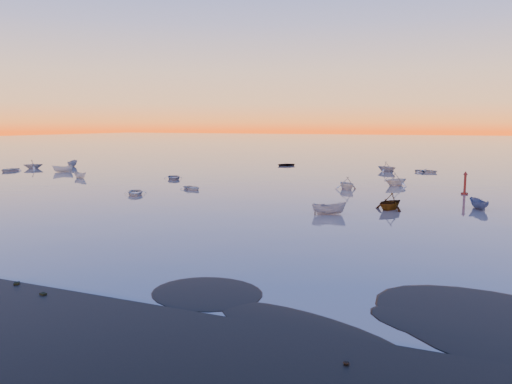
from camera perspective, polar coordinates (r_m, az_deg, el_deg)
The scene contains 7 objects.
ground at distance 126.10m, azimuth 12.52°, elevation 3.42°, with size 600.00×600.00×0.00m, color #6D615B.
mud_lobes at distance 33.56m, azimuth -21.69°, elevation -8.83°, with size 140.00×6.00×0.07m, color black, non-canonical shape.
moored_fleet at distance 80.55m, azimuth 6.33°, elevation 1.15°, with size 124.00×58.00×1.20m, color silver, non-canonical shape.
boat_near_left at distance 67.46m, azimuth -13.64°, elevation -0.32°, with size 4.13×1.72×1.03m, color silver.
boat_near_center at distance 52.15m, azimuth 8.33°, elevation -2.53°, with size 3.58×1.51×1.24m, color gray.
boat_near_right at distance 72.28m, azimuth 10.32°, elevation 0.31°, with size 3.95×1.78×1.38m, color silver.
channel_marker at distance 71.62m, azimuth 22.77°, elevation 0.77°, with size 0.89×0.89×3.18m.
Camera 1 is at (22.95, -23.64, 9.32)m, focal length 35.00 mm.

